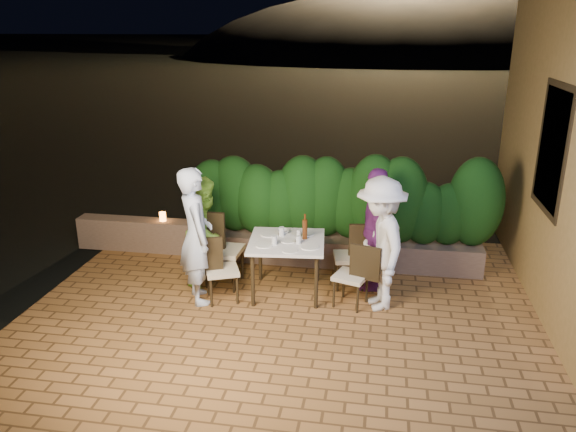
% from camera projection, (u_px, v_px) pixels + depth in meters
% --- Properties ---
extents(ground, '(400.00, 400.00, 0.00)m').
position_uv_depth(ground, '(300.00, 343.00, 6.35)').
color(ground, black).
rests_on(ground, ground).
extents(terrace_floor, '(7.00, 6.00, 0.15)m').
position_uv_depth(terrace_floor, '(306.00, 325.00, 6.84)').
color(terrace_floor, brown).
rests_on(terrace_floor, ground).
extents(window_pane, '(0.08, 1.00, 1.40)m').
position_uv_depth(window_pane, '(555.00, 149.00, 6.65)').
color(window_pane, black).
rests_on(window_pane, building_wall).
extents(window_frame, '(0.06, 1.15, 1.55)m').
position_uv_depth(window_frame, '(554.00, 149.00, 6.65)').
color(window_frame, black).
rests_on(window_frame, building_wall).
extents(planter, '(4.20, 0.55, 0.40)m').
position_uv_depth(planter, '(336.00, 250.00, 8.40)').
color(planter, brown).
rests_on(planter, ground).
extents(hedge, '(4.00, 0.70, 1.10)m').
position_uv_depth(hedge, '(338.00, 202.00, 8.15)').
color(hedge, '#11370F').
rests_on(hedge, planter).
extents(parapet, '(2.20, 0.30, 0.50)m').
position_uv_depth(parapet, '(147.00, 235.00, 8.86)').
color(parapet, brown).
rests_on(parapet, ground).
extents(hill, '(52.00, 40.00, 22.00)m').
position_uv_depth(hill, '(396.00, 94.00, 63.29)').
color(hill, black).
rests_on(hill, ground).
extents(dining_table, '(1.05, 1.05, 0.75)m').
position_uv_depth(dining_table, '(287.00, 267.00, 7.38)').
color(dining_table, white).
rests_on(dining_table, ground).
extents(plate_nw, '(0.22, 0.22, 0.01)m').
position_uv_depth(plate_nw, '(264.00, 245.00, 7.08)').
color(plate_nw, white).
rests_on(plate_nw, dining_table).
extents(plate_sw, '(0.23, 0.23, 0.01)m').
position_uv_depth(plate_sw, '(269.00, 234.00, 7.45)').
color(plate_sw, white).
rests_on(plate_sw, dining_table).
extents(plate_ne, '(0.24, 0.24, 0.01)m').
position_uv_depth(plate_ne, '(309.00, 247.00, 7.03)').
color(plate_ne, white).
rests_on(plate_ne, dining_table).
extents(plate_se, '(0.20, 0.20, 0.01)m').
position_uv_depth(plate_se, '(306.00, 234.00, 7.47)').
color(plate_se, white).
rests_on(plate_se, dining_table).
extents(plate_centre, '(0.20, 0.20, 0.01)m').
position_uv_depth(plate_centre, '(288.00, 241.00, 7.23)').
color(plate_centre, white).
rests_on(plate_centre, dining_table).
extents(plate_front, '(0.20, 0.20, 0.01)m').
position_uv_depth(plate_front, '(290.00, 251.00, 6.91)').
color(plate_front, white).
rests_on(plate_front, dining_table).
extents(glass_nw, '(0.07, 0.07, 0.12)m').
position_uv_depth(glass_nw, '(274.00, 240.00, 7.10)').
color(glass_nw, silver).
rests_on(glass_nw, dining_table).
extents(glass_sw, '(0.07, 0.07, 0.12)m').
position_uv_depth(glass_sw, '(282.00, 232.00, 7.39)').
color(glass_sw, silver).
rests_on(glass_sw, dining_table).
extents(glass_ne, '(0.06, 0.06, 0.11)m').
position_uv_depth(glass_ne, '(298.00, 240.00, 7.13)').
color(glass_ne, silver).
rests_on(glass_ne, dining_table).
extents(glass_se, '(0.06, 0.06, 0.10)m').
position_uv_depth(glass_se, '(299.00, 233.00, 7.36)').
color(glass_se, silver).
rests_on(glass_se, dining_table).
extents(beer_bottle, '(0.07, 0.07, 0.34)m').
position_uv_depth(beer_bottle, '(305.00, 227.00, 7.25)').
color(beer_bottle, '#4C240C').
rests_on(beer_bottle, dining_table).
extents(bowl, '(0.20, 0.20, 0.04)m').
position_uv_depth(bowl, '(283.00, 231.00, 7.52)').
color(bowl, white).
rests_on(bowl, dining_table).
extents(chair_left_front, '(0.53, 0.53, 0.87)m').
position_uv_depth(chair_left_front, '(222.00, 269.00, 7.17)').
color(chair_left_front, black).
rests_on(chair_left_front, ground).
extents(chair_left_back, '(0.49, 0.49, 1.02)m').
position_uv_depth(chair_left_back, '(224.00, 249.00, 7.61)').
color(chair_left_back, black).
rests_on(chair_left_back, ground).
extents(chair_right_front, '(0.49, 0.49, 0.84)m').
position_uv_depth(chair_right_front, '(351.00, 275.00, 7.04)').
color(chair_right_front, black).
rests_on(chair_right_front, ground).
extents(chair_right_back, '(0.48, 0.48, 0.90)m').
position_uv_depth(chair_right_back, '(350.00, 255.00, 7.56)').
color(chair_right_back, black).
rests_on(chair_right_back, ground).
extents(diner_blue, '(0.69, 0.77, 1.77)m').
position_uv_depth(diner_blue, '(196.00, 236.00, 7.04)').
color(diner_blue, silver).
rests_on(diner_blue, ground).
extents(diner_green, '(0.72, 0.84, 1.49)m').
position_uv_depth(diner_green, '(207.00, 230.00, 7.62)').
color(diner_green, '#9BE146').
rests_on(diner_green, ground).
extents(diner_white, '(0.91, 1.23, 1.69)m').
position_uv_depth(diner_white, '(380.00, 244.00, 6.88)').
color(diner_white, white).
rests_on(diner_white, ground).
extents(diner_purple, '(0.42, 0.98, 1.67)m').
position_uv_depth(diner_purple, '(376.00, 229.00, 7.42)').
color(diner_purple, '#752A80').
rests_on(diner_purple, ground).
extents(parapet_lamp, '(0.10, 0.10, 0.14)m').
position_uv_depth(parapet_lamp, '(163.00, 217.00, 8.71)').
color(parapet_lamp, orange).
rests_on(parapet_lamp, parapet).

